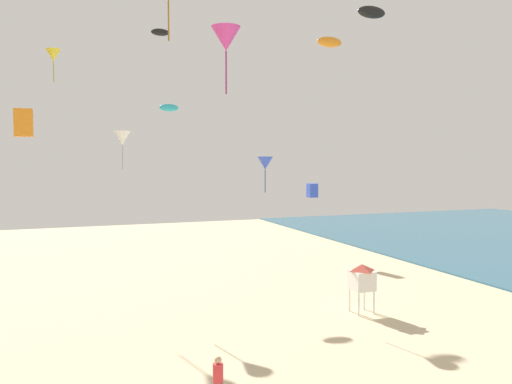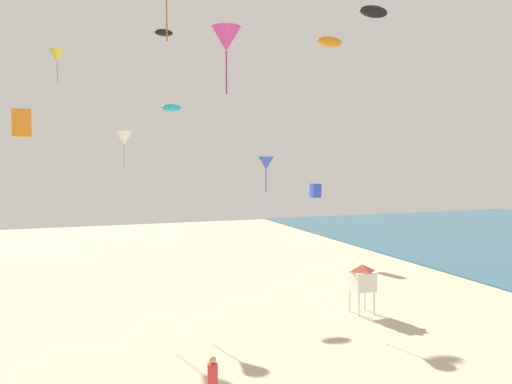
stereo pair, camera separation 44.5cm
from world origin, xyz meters
The scene contains 12 objects.
kite_flyer centered at (-1.00, 10.44, 0.92)m, with size 0.34×0.34×1.64m.
lifeguard_stand centered at (9.01, 17.86, 1.84)m, with size 1.10×1.10×2.55m.
kite_orange_parafoil centered at (7.55, 18.87, 13.97)m, with size 1.39×0.39×0.54m.
kite_cyan_parafoil centered at (1.91, 31.99, 11.61)m, with size 1.36×0.38×0.53m.
kite_black_parafoil centered at (2.61, 38.65, 18.39)m, with size 1.52×0.42×0.59m.
kite_blue_delta centered at (5.52, 22.68, 7.75)m, with size 0.91×0.91×2.07m.
kite_yellow_delta_2 centered at (-5.67, 35.55, 15.41)m, with size 1.04×1.04×2.35m.
kite_white_delta centered at (-1.95, 27.00, 9.24)m, with size 1.01×1.01×2.29m.
kite_blue_box centered at (13.82, 33.10, 5.44)m, with size 0.72×0.72×1.13m.
kite_magenta_delta centered at (2.84, 21.54, 14.31)m, with size 1.55×1.55×3.53m.
kite_black_parafoil_2 centered at (13.52, 24.28, 17.42)m, with size 2.02×0.56×0.79m.
kite_orange_box_2 centered at (-6.82, 15.84, 9.32)m, with size 0.65×0.65×1.02m.
Camera 1 is at (-5.82, -5.68, 7.98)m, focal length 37.41 mm.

